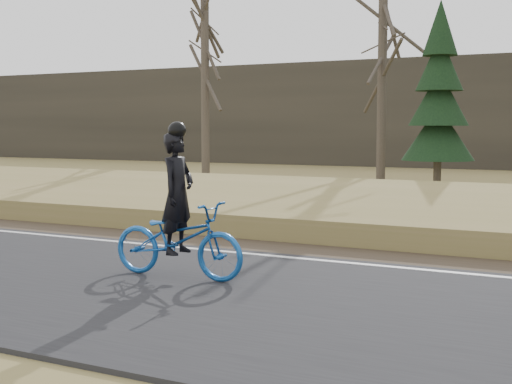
% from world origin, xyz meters
% --- Properties ---
extents(cyclist, '(2.12, 0.79, 2.24)m').
position_xyz_m(cyclist, '(-5.49, -1.94, 0.77)').
color(cyclist, '#1752A0').
rests_on(cyclist, road).
extents(bare_tree_far_left, '(0.36, 0.36, 8.59)m').
position_xyz_m(bare_tree_far_left, '(-15.83, 15.78, 4.30)').
color(bare_tree_far_left, '#50473B').
rests_on(bare_tree_far_left, ground).
extents(bare_tree_left, '(0.36, 0.36, 8.68)m').
position_xyz_m(bare_tree_left, '(-8.48, 17.15, 4.34)').
color(bare_tree_left, '#50473B').
rests_on(bare_tree_left, ground).
extents(conifer, '(2.60, 2.60, 6.77)m').
position_xyz_m(conifer, '(-5.85, 15.55, 3.20)').
color(conifer, '#50473B').
rests_on(conifer, ground).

